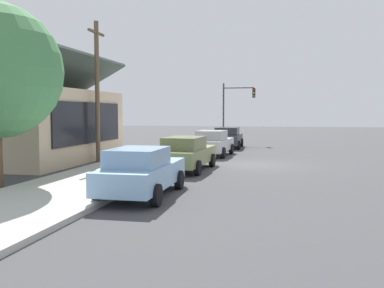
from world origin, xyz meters
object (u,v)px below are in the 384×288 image
Objects in this scene: car_silver at (213,143)px; car_charcoal at (228,137)px; traffic_light_main at (236,103)px; fire_hydrant_red at (181,151)px; utility_pole_wooden at (97,89)px; car_skyblue at (142,171)px; car_olive at (186,153)px.

car_charcoal is at bearing 1.88° from car_silver.
traffic_light_main reaches higher than fire_hydrant_red.
traffic_light_main is at bearing -20.21° from utility_pole_wooden.
utility_pole_wooden reaches higher than car_silver.
traffic_light_main is 13.35m from fire_hydrant_red.
car_olive is (6.23, -0.03, 0.00)m from car_skyblue.
car_olive is 4.71m from fire_hydrant_red.
utility_pole_wooden is at bearing 151.50° from car_charcoal.
car_silver is 7.89m from utility_pole_wooden.
car_olive is at bearing -110.85° from utility_pole_wooden.
fire_hydrant_red is at bearing 6.45° from car_skyblue.
utility_pole_wooden is (2.04, 5.35, 3.11)m from car_olive.
car_olive and car_silver have the same top height.
utility_pole_wooden is 5.82m from fire_hydrant_red.
car_silver is 1.01× the size of car_charcoal.
utility_pole_wooden reaches higher than fire_hydrant_red.
car_skyblue is 0.88× the size of traffic_light_main.
utility_pole_wooden is (8.27, 5.33, 3.11)m from car_skyblue.
car_charcoal is at bearing -10.93° from fire_hydrant_red.
car_charcoal is (5.98, -0.15, 0.00)m from car_silver.
car_silver is at bearing -48.79° from utility_pole_wooden.
car_olive is at bearing 178.99° from traffic_light_main.
car_olive is at bearing 177.91° from car_charcoal.
car_olive and car_charcoal have the same top height.
car_skyblue is at bearing 179.19° from traffic_light_main.
car_silver is 2.75m from fire_hydrant_red.
car_skyblue is 10.82m from fire_hydrant_red.
traffic_light_main is at bearing 2.19° from car_silver.
car_skyblue is 0.94× the size of car_olive.
car_skyblue and car_silver have the same top height.
car_olive is 12.79m from car_charcoal.
car_silver and car_charcoal have the same top height.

